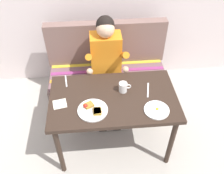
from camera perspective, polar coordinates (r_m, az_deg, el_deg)
ground_plane at (r=2.87m, az=0.27°, el=-12.64°), size 8.00×8.00×0.00m
table at (r=2.37m, az=0.33°, el=-3.75°), size 1.20×0.70×0.73m
couch at (r=3.14m, az=-1.01°, el=2.40°), size 1.44×0.56×1.00m
person at (r=2.74m, az=-1.32°, el=6.53°), size 0.45×0.61×1.21m
plate_breakfast at (r=2.19m, az=-4.43°, el=-5.32°), size 0.27×0.27×0.05m
plate_eggs at (r=2.22m, az=10.31°, el=-5.25°), size 0.23×0.23×0.04m
coffee_mug at (r=2.33m, az=2.64°, el=0.01°), size 0.12×0.08×0.10m
napkin at (r=2.29m, az=-12.01°, el=-3.88°), size 0.14×0.13×0.01m
fork at (r=2.51m, az=-10.61°, el=1.36°), size 0.03×0.17×0.00m
knife at (r=2.40m, az=8.35°, el=-0.68°), size 0.06×0.20×0.00m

